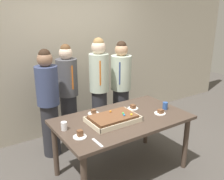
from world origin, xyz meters
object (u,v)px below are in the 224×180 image
drink_cup_nearest (64,126)px  person_striped_tie_right (48,102)px  plated_slice_near_left (94,113)px  plated_slice_near_right (80,135)px  plated_slice_far_left (160,112)px  person_serving_front (99,90)px  sheet_cake (113,119)px  plated_slice_far_right (133,107)px  cake_server_utensil (98,143)px  person_far_right_suit (68,93)px  party_table (122,124)px  person_green_shirt_behind (121,88)px  drink_cup_middle (165,106)px

drink_cup_nearest → person_striped_tie_right: person_striped_tie_right is taller
plated_slice_near_left → plated_slice_near_right: plated_slice_near_right is taller
plated_slice_far_left → person_serving_front: size_ratio=0.09×
sheet_cake → person_serving_front: 0.92m
plated_slice_far_left → person_serving_front: (-0.35, 1.01, 0.11)m
plated_slice_far_right → cake_server_utensil: (-0.89, -0.54, -0.02)m
sheet_cake → person_far_right_suit: size_ratio=0.38×
plated_slice_near_left → plated_slice_far_right: plated_slice_near_left is taller
plated_slice_near_right → person_serving_front: size_ratio=0.09×
cake_server_utensil → person_serving_front: person_serving_front is taller
party_table → person_green_shirt_behind: size_ratio=1.04×
drink_cup_middle → person_far_right_suit: 1.55m
sheet_cake → plated_slice_near_left: 0.35m
person_green_shirt_behind → person_striped_tie_right: (-1.24, 0.06, -0.01)m
person_far_right_suit → sheet_cake: bearing=0.0°
plated_slice_near_left → plated_slice_far_right: bearing=-15.1°
plated_slice_near_left → person_green_shirt_behind: size_ratio=0.09×
plated_slice_far_left → person_far_right_suit: size_ratio=0.09×
drink_cup_middle → person_green_shirt_behind: person_green_shirt_behind is taller
plated_slice_far_right → person_striped_tie_right: bearing=141.1°
drink_cup_middle → person_green_shirt_behind: bearing=94.4°
drink_cup_nearest → person_serving_front: 1.18m
drink_cup_middle → plated_slice_far_right: bearing=145.4°
drink_cup_middle → person_striped_tie_right: person_striped_tie_right is taller
cake_server_utensil → person_green_shirt_behind: (1.18, 1.25, 0.06)m
person_striped_tie_right → person_far_right_suit: size_ratio=0.99×
cake_server_utensil → person_far_right_suit: 1.56m
cake_server_utensil → person_serving_front: 1.43m
cake_server_utensil → drink_cup_middle: bearing=12.6°
plated_slice_near_left → drink_cup_middle: bearing=-23.7°
drink_cup_middle → person_striped_tie_right: 1.67m
plated_slice_near_right → person_serving_front: 1.30m
person_green_shirt_behind → drink_cup_nearest: bearing=-20.1°
plated_slice_far_right → person_far_right_suit: person_far_right_suit is taller
sheet_cake → person_serving_front: (0.31, 0.86, 0.09)m
drink_cup_nearest → person_serving_front: person_serving_front is taller
person_serving_front → plated_slice_near_right: bearing=-20.2°
person_striped_tie_right → plated_slice_far_right: bearing=23.9°
party_table → person_serving_front: person_serving_front is taller
plated_slice_far_right → cake_server_utensil: bearing=-148.8°
sheet_cake → drink_cup_nearest: size_ratio=6.27×
sheet_cake → cake_server_utensil: (-0.43, -0.35, -0.03)m
plated_slice_near_left → person_serving_front: bearing=52.7°
person_green_shirt_behind → person_far_right_suit: 0.89m
plated_slice_near_right → person_far_right_suit: size_ratio=0.09×
plated_slice_near_right → plated_slice_far_left: bearing=-0.9°
plated_slice_near_right → person_green_shirt_behind: (1.28, 1.03, 0.04)m
drink_cup_middle → cake_server_utensil: 1.29m
party_table → person_serving_front: bearing=79.7°
sheet_cake → plated_slice_near_right: 0.54m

